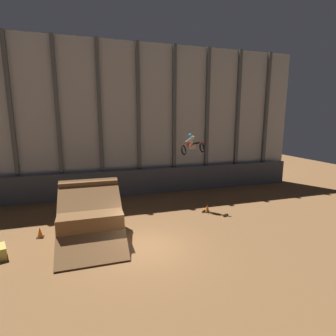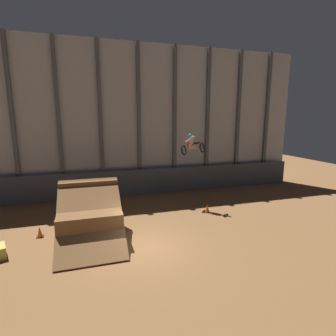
# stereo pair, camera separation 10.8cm
# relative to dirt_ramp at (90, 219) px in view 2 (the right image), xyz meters

# --- Properties ---
(ground_plane) EXTENTS (60.00, 60.00, 0.00)m
(ground_plane) POSITION_rel_dirt_ramp_xyz_m (2.62, -2.08, -1.02)
(ground_plane) COLOR brown
(arena_back_wall) EXTENTS (32.00, 0.40, 12.13)m
(arena_back_wall) POSITION_rel_dirt_ramp_xyz_m (2.62, 7.68, 5.04)
(arena_back_wall) COLOR #ADB2B7
(arena_back_wall) RESTS_ON ground_plane
(lower_barrier) EXTENTS (31.36, 0.20, 2.13)m
(lower_barrier) POSITION_rel_dirt_ramp_xyz_m (2.62, 7.04, 0.04)
(lower_barrier) COLOR #474C56
(lower_barrier) RESTS_ON ground_plane
(dirt_ramp) EXTENTS (3.19, 4.56, 2.97)m
(dirt_ramp) POSITION_rel_dirt_ramp_xyz_m (0.00, 0.00, 0.00)
(dirt_ramp) COLOR brown
(dirt_ramp) RESTS_ON ground_plane
(rider_bike_solo) EXTENTS (1.65, 1.68, 1.58)m
(rider_bike_solo) POSITION_rel_dirt_ramp_xyz_m (7.00, 3.02, 3.39)
(rider_bike_solo) COLOR black
(traffic_cone_near_ramp) EXTENTS (0.36, 0.36, 0.58)m
(traffic_cone_near_ramp) POSITION_rel_dirt_ramp_xyz_m (-2.64, 0.73, -0.74)
(traffic_cone_near_ramp) COLOR black
(traffic_cone_near_ramp) RESTS_ON ground_plane
(traffic_cone_arena_edge) EXTENTS (0.36, 0.36, 0.58)m
(traffic_cone_arena_edge) POSITION_rel_dirt_ramp_xyz_m (7.58, 1.58, -0.74)
(traffic_cone_arena_edge) COLOR black
(traffic_cone_arena_edge) RESTS_ON ground_plane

